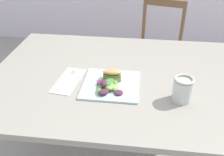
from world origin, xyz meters
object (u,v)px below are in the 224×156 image
(dining_table, at_px, (123,92))
(sandwich_half_front, at_px, (112,75))
(fork_on_napkin, at_px, (69,78))
(plate_lunch, at_px, (111,85))
(chair_wooden_far, at_px, (157,51))
(mason_jar_iced_tea, at_px, (183,90))

(dining_table, xyz_separation_m, sandwich_half_front, (-0.05, -0.07, 0.14))
(dining_table, distance_m, fork_on_napkin, 0.30)
(plate_lunch, bearing_deg, dining_table, 64.19)
(chair_wooden_far, bearing_deg, plate_lunch, -104.97)
(chair_wooden_far, bearing_deg, fork_on_napkin, -116.39)
(chair_wooden_far, height_order, mason_jar_iced_tea, chair_wooden_far)
(dining_table, bearing_deg, chair_wooden_far, 76.39)
(chair_wooden_far, bearing_deg, dining_table, -103.61)
(plate_lunch, distance_m, fork_on_napkin, 0.22)
(dining_table, relative_size, mason_jar_iced_tea, 12.34)
(sandwich_half_front, distance_m, fork_on_napkin, 0.22)
(chair_wooden_far, xyz_separation_m, sandwich_half_front, (-0.28, -0.99, 0.33))
(chair_wooden_far, height_order, fork_on_napkin, chair_wooden_far)
(sandwich_half_front, bearing_deg, dining_table, 51.40)
(fork_on_napkin, xyz_separation_m, mason_jar_iced_tea, (0.56, -0.11, 0.05))
(chair_wooden_far, relative_size, plate_lunch, 3.12)
(plate_lunch, bearing_deg, fork_on_napkin, 171.56)
(fork_on_napkin, bearing_deg, dining_table, 15.43)
(dining_table, bearing_deg, fork_on_napkin, -164.57)
(sandwich_half_front, height_order, fork_on_napkin, sandwich_half_front)
(fork_on_napkin, bearing_deg, sandwich_half_front, 2.62)
(sandwich_half_front, bearing_deg, fork_on_napkin, -177.38)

